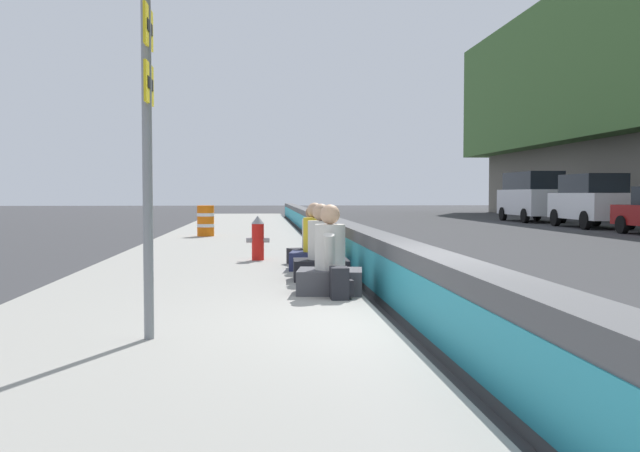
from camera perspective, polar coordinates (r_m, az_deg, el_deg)
The scene contains 13 objects.
ground_plane at distance 7.49m, azimuth 9.13°, elevation -8.65°, with size 160.00×160.00×0.00m, color #353538.
sidewalk_strip at distance 7.32m, azimuth -11.67°, elevation -8.39°, with size 80.00×4.40×0.14m, color gray.
jersey_barrier at distance 7.42m, azimuth 9.13°, elevation -5.44°, with size 76.00×0.45×0.85m.
route_sign_post at distance 6.67m, azimuth -13.56°, elevation 9.20°, with size 0.44×0.09×3.60m.
fire_hydrant at distance 14.20m, azimuth -4.97°, elevation -0.92°, with size 0.26×0.46×0.88m.
seated_person_foreground at distance 9.47m, azimuth 0.80°, elevation -3.16°, with size 0.82×0.93×1.18m.
seated_person_middle at distance 10.93m, azimuth 0.08°, elevation -2.41°, with size 0.75×0.85×1.16m.
seated_person_rear at distance 12.39m, azimuth -0.42°, elevation -1.82°, with size 0.82×0.92×1.16m.
seated_person_far at distance 13.34m, azimuth -0.64°, elevation -1.61°, with size 0.87×0.94×1.08m.
backpack at distance 8.98m, azimuth 1.61°, elevation -4.59°, with size 0.32×0.28×0.40m.
construction_barrel at distance 22.38m, azimuth -9.08°, elevation 0.42°, with size 0.54×0.54×0.95m.
parked_car_midline at distance 32.51m, azimuth 20.78°, elevation 1.95°, with size 4.84×2.14×2.28m.
parked_car_far at distance 38.49m, azimuth 16.49°, elevation 2.34°, with size 5.11×2.12×2.56m.
Camera 1 is at (-7.13, 1.78, 1.46)m, focal length 40.23 mm.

